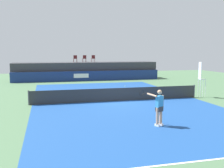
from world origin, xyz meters
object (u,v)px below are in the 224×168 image
at_px(umpire_chair, 201,77).
at_px(net_post_near, 29,98).
at_px(spectator_chair_center, 93,58).
at_px(tennis_ball, 125,86).
at_px(spectator_chair_far_left, 75,58).
at_px(spectator_chair_left, 84,58).
at_px(tennis_player, 159,106).
at_px(net_post_far, 194,91).

distance_m(umpire_chair, net_post_near, 12.99).
bearing_deg(umpire_chair, spectator_chair_center, 110.51).
xyz_separation_m(umpire_chair, tennis_ball, (-3.91, 7.55, -1.55)).
bearing_deg(net_post_near, spectator_chair_far_left, 72.50).
distance_m(spectator_chair_left, tennis_player, 22.19).
height_order(spectator_chair_left, tennis_player, spectator_chair_left).
distance_m(net_post_near, tennis_ball, 11.80).
xyz_separation_m(net_post_far, tennis_ball, (-3.36, 7.56, -0.46)).
xyz_separation_m(spectator_chair_center, tennis_player, (-0.76, -22.23, -1.73)).
relative_size(net_post_far, tennis_player, 0.56).
height_order(spectator_chair_far_left, tennis_ball, spectator_chair_far_left).
height_order(spectator_chair_center, tennis_ball, spectator_chair_center).
distance_m(spectator_chair_left, net_post_far, 16.81).
bearing_deg(spectator_chair_far_left, tennis_ball, -61.62).
relative_size(spectator_chair_center, tennis_ball, 13.06).
bearing_deg(net_post_near, umpire_chair, 0.05).
bearing_deg(spectator_chair_far_left, spectator_chair_left, 2.68).
height_order(net_post_far, tennis_ball, net_post_far).
bearing_deg(net_post_near, net_post_far, 0.00).
bearing_deg(net_post_far, net_post_near, 180.00).
bearing_deg(spectator_chair_far_left, tennis_player, -85.96).
relative_size(spectator_chair_far_left, tennis_player, 0.50).
distance_m(spectator_chair_far_left, tennis_player, 22.19).
bearing_deg(tennis_ball, net_post_far, -66.04).
relative_size(net_post_near, tennis_ball, 14.71).
relative_size(spectator_chair_far_left, spectator_chair_center, 1.00).
bearing_deg(umpire_chair, tennis_ball, 117.37).
bearing_deg(umpire_chair, net_post_far, -178.82).
bearing_deg(spectator_chair_far_left, umpire_chair, -62.11).
distance_m(spectator_chair_center, tennis_ball, 8.58).
height_order(net_post_near, tennis_ball, net_post_near).
height_order(spectator_chair_far_left, tennis_player, spectator_chair_far_left).
distance_m(spectator_chair_left, umpire_chair, 16.91).
relative_size(spectator_chair_far_left, spectator_chair_left, 1.00).
bearing_deg(tennis_ball, net_post_near, -140.07).
height_order(net_post_near, tennis_player, tennis_player).
bearing_deg(spectator_chair_far_left, net_post_far, -63.76).
xyz_separation_m(spectator_chair_left, tennis_player, (0.39, -22.12, -1.73)).
distance_m(spectator_chair_left, net_post_near, 16.67).
height_order(umpire_chair, net_post_near, umpire_chair).
xyz_separation_m(spectator_chair_left, net_post_far, (6.39, -15.39, -2.19)).
xyz_separation_m(spectator_chair_left, tennis_ball, (3.03, -7.83, -2.66)).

